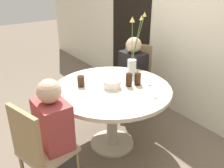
% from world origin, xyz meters
% --- Properties ---
extents(ground_plane, '(16.00, 16.00, 0.00)m').
position_xyz_m(ground_plane, '(0.00, 0.00, 0.00)').
color(ground_plane, '#6B5B4C').
extents(wall_back, '(8.00, 0.05, 2.60)m').
position_xyz_m(wall_back, '(0.00, 1.20, 1.30)').
color(wall_back, beige).
rests_on(wall_back, ground_plane).
extents(doorway_panel, '(0.90, 0.01, 2.05)m').
position_xyz_m(doorway_panel, '(-1.13, 1.17, 1.02)').
color(doorway_panel, black).
rests_on(doorway_panel, ground_plane).
extents(dining_table, '(1.26, 1.26, 0.74)m').
position_xyz_m(dining_table, '(0.00, 0.00, 0.61)').
color(dining_table, beige).
rests_on(dining_table, ground_plane).
extents(chair_left_flank, '(0.55, 0.55, 0.93)m').
position_xyz_m(chair_left_flank, '(-0.52, 0.79, 0.53)').
color(chair_left_flank, '#9E896B').
rests_on(chair_left_flank, ground_plane).
extents(chair_near_front, '(0.49, 0.49, 0.93)m').
position_xyz_m(chair_near_front, '(0.25, -0.92, 0.53)').
color(chair_near_front, '#9E896B').
rests_on(chair_near_front, ground_plane).
extents(birthday_cake, '(0.19, 0.19, 0.13)m').
position_xyz_m(birthday_cake, '(0.00, 0.00, 0.78)').
color(birthday_cake, white).
rests_on(birthday_cake, dining_table).
extents(flower_vase, '(0.30, 0.24, 0.75)m').
position_xyz_m(flower_vase, '(-0.14, 0.39, 0.93)').
color(flower_vase, silver).
rests_on(flower_vase, dining_table).
extents(side_plate, '(0.16, 0.16, 0.01)m').
position_xyz_m(side_plate, '(-0.05, -0.36, 0.74)').
color(side_plate, white).
rests_on(side_plate, dining_table).
extents(drink_glass_0, '(0.07, 0.07, 0.13)m').
position_xyz_m(drink_glass_0, '(0.10, 0.26, 0.80)').
color(drink_glass_0, '#33190C').
rests_on(drink_glass_0, dining_table).
extents(drink_glass_1, '(0.08, 0.08, 0.12)m').
position_xyz_m(drink_glass_1, '(-0.22, -0.25, 0.79)').
color(drink_glass_1, '#33190C').
rests_on(drink_glass_1, dining_table).
extents(drink_glass_2, '(0.07, 0.07, 0.14)m').
position_xyz_m(drink_glass_2, '(0.07, 0.17, 0.81)').
color(drink_glass_2, '#33190C').
rests_on(drink_glass_2, dining_table).
extents(person_guest, '(0.34, 0.24, 1.09)m').
position_xyz_m(person_guest, '(-0.44, 0.66, 0.51)').
color(person_guest, '#383333').
rests_on(person_guest, ground_plane).
extents(person_woman, '(0.34, 0.24, 1.09)m').
position_xyz_m(person_woman, '(0.21, -0.76, 0.51)').
color(person_woman, '#383333').
rests_on(person_woman, ground_plane).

